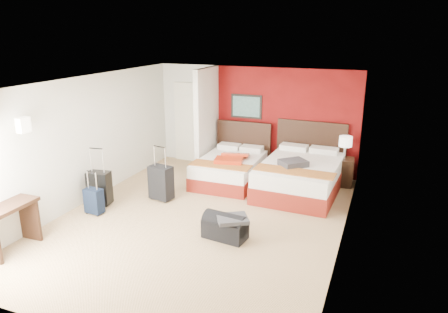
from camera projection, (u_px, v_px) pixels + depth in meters
The scene contains 17 objects.
ground at pixel (200, 219), 7.74m from camera, with size 6.50×6.50×0.00m, color tan.
room_walls at pixel (168, 130), 9.13m from camera, with size 5.02×6.52×2.50m.
red_accent_panel at pixel (285, 121), 9.99m from camera, with size 3.50×0.04×2.50m, color maroon.
partition_wall at pixel (207, 121), 10.05m from camera, with size 0.12×1.20×2.50m, color silver.
entry_door at pixel (190, 123), 10.90m from camera, with size 0.82×0.06×2.05m, color silver.
bed_left at pixel (230, 170), 9.56m from camera, with size 1.30×1.85×0.56m, color white.
bed_right at pixel (300, 177), 8.94m from camera, with size 1.56×2.22×0.67m, color white.
red_suitcase_open at pixel (232, 158), 9.34m from camera, with size 0.60×0.83×0.10m, color #BA2C10.
jacket_bundle at pixel (293, 163), 8.59m from camera, with size 0.52×0.41×0.12m, color #3B3A40.
nightstand at pixel (343, 172), 9.36m from camera, with size 0.44×0.44×0.62m, color black.
table_lamp at pixel (345, 148), 9.19m from camera, with size 0.28×0.28×0.50m, color silver.
suitcase_black at pixel (100, 189), 8.31m from camera, with size 0.43×0.27×0.65m, color black.
suitcase_charcoal at pixel (161, 184), 8.54m from camera, with size 0.46×0.29×0.68m, color black.
suitcase_navy at pixel (94, 202), 7.91m from camera, with size 0.34×0.21×0.47m, color black.
duffel_bag at pixel (225, 228), 7.01m from camera, with size 0.72×0.38×0.36m, color black.
jacket_draped at pixel (233, 219), 6.85m from camera, with size 0.49×0.41×0.07m, color #37373C.
desk at pixel (10, 228), 6.57m from camera, with size 0.46×0.92×0.77m, color #321B10.
Camera 1 is at (2.98, -6.42, 3.38)m, focal length 33.73 mm.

